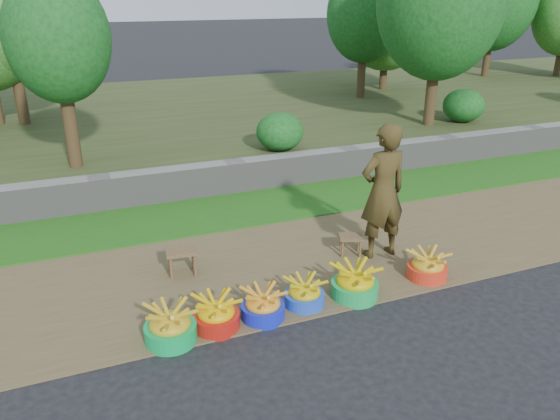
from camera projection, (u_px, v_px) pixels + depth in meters
name	position (u px, v px, depth m)	size (l,w,h in m)	color
ground_plane	(350.00, 311.00, 5.98)	(120.00, 120.00, 0.00)	black
dirt_shoulder	(303.00, 261.00, 7.05)	(80.00, 2.50, 0.02)	brown
grass_verge	(252.00, 207.00, 8.76)	(80.00, 1.50, 0.04)	#235D16
retaining_wall	(235.00, 177.00, 9.39)	(80.00, 0.35, 0.55)	slate
earth_bank	(175.00, 120.00, 13.61)	(80.00, 10.00, 0.50)	#36411D
vegetation	(122.00, 16.00, 11.80)	(32.88, 7.98, 4.35)	#3C2D18
basin_a	(170.00, 326.00, 5.40)	(0.52, 0.52, 0.39)	#07A047
basin_b	(216.00, 315.00, 5.61)	(0.49, 0.49, 0.37)	#A8170F
basin_c	(263.00, 306.00, 5.78)	(0.47, 0.47, 0.35)	#1221BE
basin_d	(304.00, 294.00, 6.02)	(0.45, 0.45, 0.34)	blue
basin_e	(355.00, 283.00, 6.18)	(0.54, 0.54, 0.40)	green
basin_f	(428.00, 267.00, 6.58)	(0.49, 0.49, 0.36)	red
stool_left	(182.00, 254.00, 6.62)	(0.41, 0.33, 0.33)	brown
stool_right	(351.00, 240.00, 7.13)	(0.37, 0.33, 0.27)	brown
vendor_woman	(383.00, 192.00, 6.88)	(0.64, 0.42, 1.76)	black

